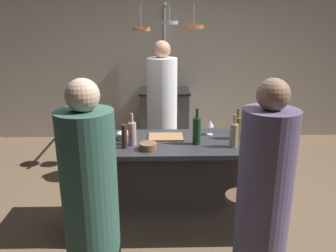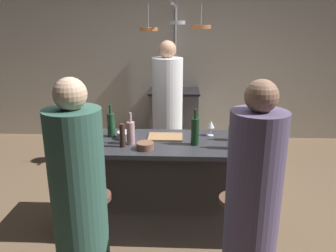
% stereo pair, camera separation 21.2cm
% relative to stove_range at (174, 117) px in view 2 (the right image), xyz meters
% --- Properties ---
extents(ground_plane, '(9.00, 9.00, 0.00)m').
position_rel_stove_range_xyz_m(ground_plane, '(0.00, -2.45, -0.45)').
color(ground_plane, brown).
extents(back_wall, '(6.40, 0.16, 2.60)m').
position_rel_stove_range_xyz_m(back_wall, '(0.00, 0.40, 0.85)').
color(back_wall, beige).
rests_on(back_wall, ground_plane).
extents(kitchen_island, '(1.80, 0.72, 0.90)m').
position_rel_stove_range_xyz_m(kitchen_island, '(0.00, -2.45, 0.01)').
color(kitchen_island, '#332D2B').
rests_on(kitchen_island, ground_plane).
extents(stove_range, '(0.80, 0.64, 0.89)m').
position_rel_stove_range_xyz_m(stove_range, '(0.00, 0.00, 0.00)').
color(stove_range, '#47474C').
rests_on(stove_range, ground_plane).
extents(chef, '(0.37, 0.37, 1.74)m').
position_rel_stove_range_xyz_m(chef, '(-0.05, -1.35, 0.36)').
color(chef, white).
rests_on(chef, ground_plane).
extents(bar_stool_right, '(0.28, 0.28, 0.68)m').
position_rel_stove_range_xyz_m(bar_stool_right, '(0.55, -3.07, -0.07)').
color(bar_stool_right, '#4C4C51').
rests_on(bar_stool_right, ground_plane).
extents(guest_right, '(0.35, 0.35, 1.64)m').
position_rel_stove_range_xyz_m(guest_right, '(0.59, -3.44, 0.31)').
color(guest_right, '#594C6B').
rests_on(guest_right, ground_plane).
extents(bar_stool_left, '(0.28, 0.28, 0.68)m').
position_rel_stove_range_xyz_m(bar_stool_left, '(-0.53, -3.07, -0.07)').
color(bar_stool_left, '#4C4C51').
rests_on(bar_stool_left, ground_plane).
extents(guest_left, '(0.35, 0.35, 1.65)m').
position_rel_stove_range_xyz_m(guest_left, '(-0.52, -3.47, 0.32)').
color(guest_left, '#33594C').
rests_on(guest_left, ground_plane).
extents(overhead_pot_rack, '(0.89, 1.43, 2.17)m').
position_rel_stove_range_xyz_m(overhead_pot_rack, '(0.03, -0.52, 1.22)').
color(overhead_pot_rack, gray).
rests_on(overhead_pot_rack, ground_plane).
extents(cutting_board, '(0.32, 0.22, 0.02)m').
position_rel_stove_range_xyz_m(cutting_board, '(-0.02, -2.36, 0.46)').
color(cutting_board, '#997047').
rests_on(cutting_board, kitchen_island).
extents(pepper_mill, '(0.05, 0.05, 0.21)m').
position_rel_stove_range_xyz_m(pepper_mill, '(-0.38, -2.61, 0.56)').
color(pepper_mill, '#382319').
rests_on(pepper_mill, kitchen_island).
extents(wine_bottle_amber, '(0.07, 0.07, 0.29)m').
position_rel_stove_range_xyz_m(wine_bottle_amber, '(0.64, -2.39, 0.56)').
color(wine_bottle_amber, brown).
rests_on(wine_bottle_amber, kitchen_island).
extents(wine_bottle_green, '(0.07, 0.07, 0.31)m').
position_rel_stove_range_xyz_m(wine_bottle_green, '(-0.54, -2.34, 0.57)').
color(wine_bottle_green, '#193D23').
rests_on(wine_bottle_green, kitchen_island).
extents(wine_bottle_red, '(0.07, 0.07, 0.33)m').
position_rel_stove_range_xyz_m(wine_bottle_red, '(0.25, -2.53, 0.58)').
color(wine_bottle_red, '#143319').
rests_on(wine_bottle_red, kitchen_island).
extents(wine_bottle_white, '(0.07, 0.07, 0.29)m').
position_rel_stove_range_xyz_m(wine_bottle_white, '(0.56, -2.61, 0.56)').
color(wine_bottle_white, gray).
rests_on(wine_bottle_white, kitchen_island).
extents(wine_bottle_rose, '(0.07, 0.07, 0.29)m').
position_rel_stove_range_xyz_m(wine_bottle_rose, '(-0.32, -2.53, 0.56)').
color(wine_bottle_rose, '#B78C8E').
rests_on(wine_bottle_rose, kitchen_island).
extents(wine_glass_near_left_guest, '(0.07, 0.07, 0.15)m').
position_rel_stove_range_xyz_m(wine_glass_near_left_guest, '(-0.74, -2.29, 0.56)').
color(wine_glass_near_left_guest, silver).
rests_on(wine_glass_near_left_guest, kitchen_island).
extents(wine_glass_near_right_guest, '(0.07, 0.07, 0.15)m').
position_rel_stove_range_xyz_m(wine_glass_near_right_guest, '(0.41, -2.27, 0.56)').
color(wine_glass_near_right_guest, silver).
rests_on(wine_glass_near_right_guest, kitchen_island).
extents(mixing_bowl_wooden, '(0.15, 0.15, 0.06)m').
position_rel_stove_range_xyz_m(mixing_bowl_wooden, '(-0.18, -2.65, 0.48)').
color(mixing_bowl_wooden, brown).
rests_on(mixing_bowl_wooden, kitchen_island).
extents(mixing_bowl_steel, '(0.16, 0.16, 0.06)m').
position_rel_stove_range_xyz_m(mixing_bowl_steel, '(-0.39, -2.38, 0.49)').
color(mixing_bowl_steel, '#B7B7BC').
rests_on(mixing_bowl_steel, kitchen_island).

